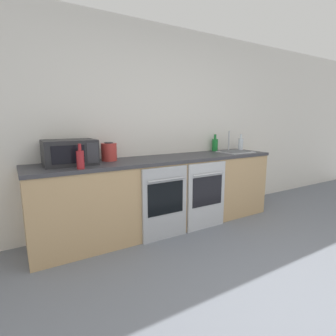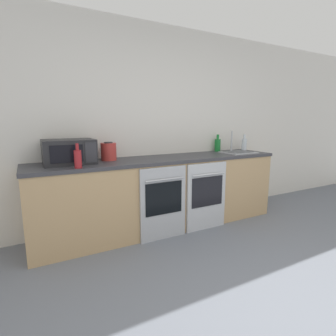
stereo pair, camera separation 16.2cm
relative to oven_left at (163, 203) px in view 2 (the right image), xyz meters
name	(u,v)px [view 2 (the right image)]	position (x,y,z in m)	size (l,w,h in m)	color
wall_back	(151,126)	(0.17, 0.67, 0.86)	(10.00, 0.06, 2.60)	silver
counter_back	(163,193)	(0.17, 0.33, 0.02)	(3.20, 0.65, 0.91)	tan
oven_left	(163,203)	(0.00, 0.00, 0.00)	(0.58, 0.06, 0.86)	#A8AAAF
oven_right	(207,196)	(0.61, 0.00, 0.00)	(0.58, 0.06, 0.86)	#B7BABF
microwave	(69,152)	(-0.94, 0.39, 0.61)	(0.53, 0.39, 0.26)	#232326
bottle_clear	(244,144)	(1.65, 0.45, 0.57)	(0.08, 0.08, 0.25)	silver
bottle_red	(78,158)	(-0.90, 0.07, 0.57)	(0.07, 0.07, 0.24)	maroon
bottle_green	(218,145)	(1.21, 0.56, 0.58)	(0.09, 0.09, 0.26)	#19722D
kettle	(109,151)	(-0.49, 0.45, 0.58)	(0.18, 0.18, 0.21)	#B2332D
sink	(238,152)	(1.35, 0.27, 0.49)	(0.44, 0.38, 0.31)	#A8AAAF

